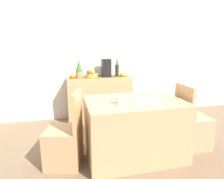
# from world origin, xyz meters

# --- Properties ---
(ground_plane) EXTENTS (6.40, 6.40, 0.02)m
(ground_plane) POSITION_xyz_m (0.00, 0.00, -0.01)
(ground_plane) COLOR #7C624A
(ground_plane) RESTS_ON ground
(room_wall_rear) EXTENTS (6.40, 0.06, 2.70)m
(room_wall_rear) POSITION_xyz_m (0.00, 1.18, 1.35)
(room_wall_rear) COLOR silver
(room_wall_rear) RESTS_ON ground
(sideboard_console) EXTENTS (1.19, 0.42, 0.84)m
(sideboard_console) POSITION_xyz_m (-0.18, 0.92, 0.42)
(sideboard_console) COLOR tan
(sideboard_console) RESTS_ON ground
(table_runner) EXTENTS (1.12, 0.32, 0.01)m
(table_runner) POSITION_xyz_m (-0.18, 0.92, 0.84)
(table_runner) COLOR brown
(table_runner) RESTS_ON sideboard_console
(fruit_bowl) EXTENTS (0.23, 0.23, 0.06)m
(fruit_bowl) POSITION_xyz_m (-0.32, 0.92, 0.88)
(fruit_bowl) COLOR gold
(fruit_bowl) RESTS_ON table_runner
(apple_upper) EXTENTS (0.07, 0.07, 0.07)m
(apple_upper) POSITION_xyz_m (-0.30, 0.97, 0.94)
(apple_upper) COLOR gold
(apple_upper) RESTS_ON fruit_bowl
(apple_center) EXTENTS (0.07, 0.07, 0.07)m
(apple_center) POSITION_xyz_m (-0.38, 0.88, 0.94)
(apple_center) COLOR #A83821
(apple_center) RESTS_ON fruit_bowl
(apple_rear) EXTENTS (0.08, 0.08, 0.08)m
(apple_rear) POSITION_xyz_m (-0.30, 0.88, 0.94)
(apple_rear) COLOR #8FB235
(apple_rear) RESTS_ON fruit_bowl
(apple_right) EXTENTS (0.07, 0.07, 0.07)m
(apple_right) POSITION_xyz_m (-0.37, 0.98, 0.94)
(apple_right) COLOR #8CAE41
(apple_right) RESTS_ON fruit_bowl
(wine_bottle) EXTENTS (0.07, 0.07, 0.31)m
(wine_bottle) POSITION_xyz_m (0.17, 0.92, 0.96)
(wine_bottle) COLOR #1F3418
(wine_bottle) RESTS_ON sideboard_console
(coffee_maker) EXTENTS (0.16, 0.18, 0.34)m
(coffee_maker) POSITION_xyz_m (-0.04, 0.92, 1.01)
(coffee_maker) COLOR black
(coffee_maker) RESTS_ON sideboard_console
(potted_plant) EXTENTS (0.14, 0.14, 0.33)m
(potted_plant) POSITION_xyz_m (-0.55, 0.92, 1.00)
(potted_plant) COLOR #B87C52
(potted_plant) RESTS_ON sideboard_console
(orange_loose_far) EXTENTS (0.07, 0.07, 0.07)m
(orange_loose_far) POSITION_xyz_m (-0.67, 0.90, 0.88)
(orange_loose_far) COLOR orange
(orange_loose_far) RESTS_ON sideboard_console
(orange_loose_end) EXTENTS (0.08, 0.08, 0.08)m
(orange_loose_end) POSITION_xyz_m (0.25, 0.86, 0.88)
(orange_loose_end) COLOR orange
(orange_loose_end) RESTS_ON sideboard_console
(dining_table) EXTENTS (1.21, 0.81, 0.74)m
(dining_table) POSITION_xyz_m (0.04, -0.40, 0.37)
(dining_table) COLOR tan
(dining_table) RESTS_ON ground
(open_book) EXTENTS (0.33, 0.29, 0.02)m
(open_book) POSITION_xyz_m (0.14, -0.44, 0.75)
(open_book) COLOR white
(open_book) RESTS_ON dining_table
(coffee_cup) EXTENTS (0.08, 0.08, 0.10)m
(coffee_cup) POSITION_xyz_m (-0.19, -0.51, 0.79)
(coffee_cup) COLOR silver
(coffee_cup) RESTS_ON dining_table
(chair_near_window) EXTENTS (0.49, 0.49, 0.90)m
(chair_near_window) POSITION_xyz_m (-0.83, -0.41, 0.27)
(chair_near_window) COLOR tan
(chair_near_window) RESTS_ON ground
(chair_by_corner) EXTENTS (0.40, 0.40, 0.90)m
(chair_by_corner) POSITION_xyz_m (0.90, -0.40, 0.27)
(chair_by_corner) COLOR tan
(chair_by_corner) RESTS_ON ground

